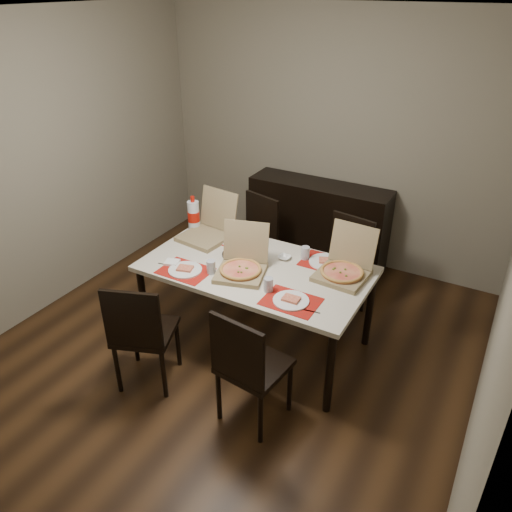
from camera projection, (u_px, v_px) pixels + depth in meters
name	position (u px, v px, depth m)	size (l,w,h in m)	color
ground	(233.00, 349.00, 4.28)	(3.80, 4.00, 0.02)	#3C2512
room_walls	(257.00, 136.00, 3.76)	(3.84, 4.02, 2.62)	gray
sideboard	(318.00, 223.00, 5.41)	(1.50, 0.40, 0.90)	black
dining_table	(256.00, 274.00, 4.03)	(1.80, 1.00, 0.75)	beige
chair_near_left	(141.00, 331.00, 3.65)	(0.54, 0.54, 0.93)	black
chair_near_right	(248.00, 365.00, 3.34)	(0.47, 0.47, 0.93)	black
chair_far_left	(254.00, 238.00, 4.96)	(0.51, 0.51, 0.93)	black
chair_far_right	(344.00, 263.00, 4.53)	(0.49, 0.49, 0.93)	black
setting_near_left	(190.00, 268.00, 3.93)	(0.50, 0.30, 0.11)	#AC110B
setting_near_right	(285.00, 296.00, 3.59)	(0.48, 0.30, 0.11)	#AC110B
setting_far_left	(233.00, 237.00, 4.41)	(0.46, 0.30, 0.11)	#AC110B
setting_far_right	(321.00, 260.00, 4.05)	(0.45, 0.30, 0.11)	#AC110B
napkin_loose	(247.00, 269.00, 3.95)	(0.12, 0.11, 0.02)	white
pizza_box_center	(242.00, 266.00, 3.89)	(0.46, 0.49, 0.37)	olive
pizza_box_right	(344.00, 269.00, 3.85)	(0.39, 0.43, 0.37)	olive
pizza_box_left	(208.00, 231.00, 4.42)	(0.44, 0.48, 0.40)	olive
faina_plate	(236.00, 254.00, 4.16)	(0.24, 0.24, 0.03)	black
dip_bowl	(284.00, 258.00, 4.10)	(0.10, 0.10, 0.03)	white
soda_bottle	(194.00, 216.00, 4.53)	(0.11, 0.11, 0.33)	silver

